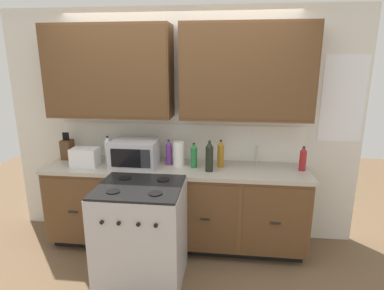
{
  "coord_description": "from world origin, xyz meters",
  "views": [
    {
      "loc": [
        0.55,
        -2.87,
        2.0
      ],
      "look_at": [
        0.18,
        0.27,
        1.17
      ],
      "focal_mm": 29.85,
      "sensor_mm": 36.0,
      "label": 1
    }
  ],
  "objects": [
    {
      "name": "ground_plane",
      "position": [
        0.0,
        0.0,
        0.0
      ],
      "size": [
        8.0,
        8.0,
        0.0
      ],
      "primitive_type": "plane",
      "color": "brown"
    },
    {
      "name": "microwave",
      "position": [
        -0.43,
        0.27,
        1.06
      ],
      "size": [
        0.48,
        0.37,
        0.28
      ],
      "color": "#B7B7BC",
      "rests_on": "counter_run"
    },
    {
      "name": "stove_range",
      "position": [
        -0.21,
        -0.33,
        0.47
      ],
      "size": [
        0.76,
        0.68,
        0.95
      ],
      "color": "#B7B7BC",
      "rests_on": "ground_plane"
    },
    {
      "name": "bottle_red",
      "position": [
        1.31,
        0.33,
        1.04
      ],
      "size": [
        0.07,
        0.07,
        0.25
      ],
      "color": "maroon",
      "rests_on": "counter_run"
    },
    {
      "name": "bottle_amber",
      "position": [
        0.48,
        0.34,
        1.06
      ],
      "size": [
        0.07,
        0.07,
        0.3
      ],
      "color": "#9E6619",
      "rests_on": "counter_run"
    },
    {
      "name": "counter_run",
      "position": [
        0.0,
        0.3,
        0.47
      ],
      "size": [
        2.77,
        0.64,
        0.92
      ],
      "color": "black",
      "rests_on": "ground_plane"
    },
    {
      "name": "sink_faucet",
      "position": [
        0.86,
        0.51,
        1.02
      ],
      "size": [
        0.02,
        0.02,
        0.2
      ],
      "primitive_type": "cylinder",
      "color": "#B2B5BA",
      "rests_on": "counter_run"
    },
    {
      "name": "wall_unit",
      "position": [
        0.0,
        0.5,
        1.66
      ],
      "size": [
        3.94,
        0.4,
        2.56
      ],
      "color": "silver",
      "rests_on": "ground_plane"
    },
    {
      "name": "bottle_clear",
      "position": [
        -0.76,
        0.36,
        1.06
      ],
      "size": [
        0.08,
        0.08,
        0.3
      ],
      "color": "silver",
      "rests_on": "counter_run"
    },
    {
      "name": "bottle_green",
      "position": [
        0.2,
        0.3,
        1.05
      ],
      "size": [
        0.07,
        0.07,
        0.26
      ],
      "color": "#237A38",
      "rests_on": "counter_run"
    },
    {
      "name": "knife_block",
      "position": [
        -1.27,
        0.44,
        1.03
      ],
      "size": [
        0.11,
        0.14,
        0.31
      ],
      "color": "#52361E",
      "rests_on": "counter_run"
    },
    {
      "name": "bottle_violet",
      "position": [
        -0.08,
        0.36,
        1.05
      ],
      "size": [
        0.07,
        0.07,
        0.27
      ],
      "color": "#663384",
      "rests_on": "counter_run"
    },
    {
      "name": "paper_towel_roll",
      "position": [
        0.03,
        0.34,
        1.05
      ],
      "size": [
        0.12,
        0.12,
        0.26
      ],
      "primitive_type": "cylinder",
      "color": "white",
      "rests_on": "counter_run"
    },
    {
      "name": "bottle_dark",
      "position": [
        0.37,
        0.2,
        1.07
      ],
      "size": [
        0.08,
        0.08,
        0.32
      ],
      "color": "black",
      "rests_on": "counter_run"
    },
    {
      "name": "toaster",
      "position": [
        -0.96,
        0.22,
        1.01
      ],
      "size": [
        0.28,
        0.18,
        0.19
      ],
      "color": "white",
      "rests_on": "counter_run"
    }
  ]
}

